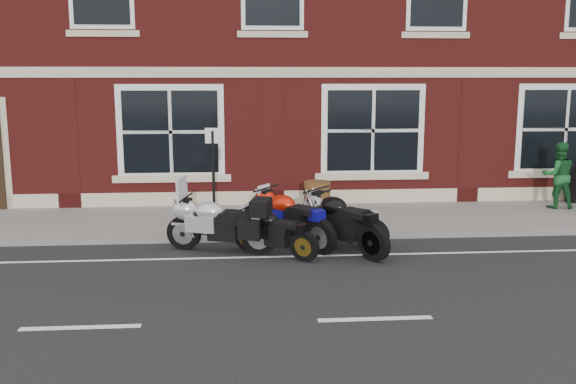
# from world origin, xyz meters

# --- Properties ---
(ground) EXTENTS (80.00, 80.00, 0.00)m
(ground) POSITION_xyz_m (0.00, 0.00, 0.00)
(ground) COLOR black
(ground) RESTS_ON ground
(sidewalk) EXTENTS (30.00, 3.00, 0.12)m
(sidewalk) POSITION_xyz_m (0.00, 3.00, 0.06)
(sidewalk) COLOR slate
(sidewalk) RESTS_ON ground
(kerb) EXTENTS (30.00, 0.16, 0.12)m
(kerb) POSITION_xyz_m (0.00, 1.42, 0.06)
(kerb) COLOR slate
(kerb) RESTS_ON ground
(moto_touring_silver) EXTENTS (2.11, 0.84, 1.43)m
(moto_touring_silver) POSITION_xyz_m (-2.26, 0.66, 0.58)
(moto_touring_silver) COLOR black
(moto_touring_silver) RESTS_ON ground
(moto_sport_red) EXTENTS (1.54, 1.85, 1.02)m
(moto_sport_red) POSITION_xyz_m (-0.83, 0.96, 0.58)
(moto_sport_red) COLOR black
(moto_sport_red) RESTS_ON ground
(moto_sport_black) EXTENTS (1.54, 1.22, 0.83)m
(moto_sport_black) POSITION_xyz_m (-1.21, 0.30, 0.48)
(moto_sport_black) COLOR black
(moto_sport_black) RESTS_ON ground
(moto_sport_silver) EXTENTS (1.63, 1.38, 0.90)m
(moto_sport_silver) POSITION_xyz_m (0.17, 1.03, 0.52)
(moto_sport_silver) COLOR black
(moto_sport_silver) RESTS_ON ground
(moto_naked_black) EXTENTS (1.41, 2.02, 1.05)m
(moto_naked_black) POSITION_xyz_m (0.11, 0.52, 0.60)
(moto_naked_black) COLOR black
(moto_naked_black) RESTS_ON ground
(pedestrian_right) EXTENTS (0.86, 0.71, 1.62)m
(pedestrian_right) POSITION_xyz_m (5.91, 3.58, 0.93)
(pedestrian_right) COLOR #185525
(pedestrian_right) RESTS_ON sidewalk
(barrel_planter) EXTENTS (0.66, 0.66, 0.73)m
(barrel_planter) POSITION_xyz_m (-0.01, 3.56, 0.49)
(barrel_planter) COLOR #4A3813
(barrel_planter) RESTS_ON sidewalk
(parking_sign) EXTENTS (0.31, 0.08, 2.17)m
(parking_sign) POSITION_xyz_m (-2.37, 1.60, 1.37)
(parking_sign) COLOR black
(parking_sign) RESTS_ON sidewalk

